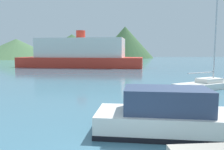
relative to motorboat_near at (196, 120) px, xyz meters
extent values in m
cube|color=white|center=(-0.65, 0.13, -0.16)|extent=(6.76, 3.50, 0.87)
cube|color=black|center=(-0.65, 0.13, -0.49)|extent=(6.80, 3.51, 0.20)
cube|color=#334260|center=(-1.12, 0.23, 0.75)|extent=(3.56, 2.42, 0.95)
cube|color=white|center=(6.14, 10.20, -0.32)|extent=(7.17, 4.49, 0.53)
cube|color=white|center=(6.14, 10.20, 0.13)|extent=(2.45, 2.04, 0.37)
cylinder|color=#BCBCC1|center=(6.63, 10.41, 4.62)|extent=(0.12, 0.12, 9.35)
cylinder|color=#BCBCC1|center=(5.18, 9.79, 0.84)|extent=(2.93, 1.32, 0.10)
cube|color=red|center=(-6.53, 37.86, 0.41)|extent=(26.35, 13.30, 2.01)
cube|color=silver|center=(-6.53, 37.86, 3.35)|extent=(18.71, 10.40, 3.86)
cylinder|color=red|center=(-6.53, 37.86, 6.08)|extent=(1.87, 1.87, 1.60)
cone|color=#476B42|center=(-38.19, 93.38, 3.79)|extent=(36.19, 36.19, 8.75)
cone|color=#3D6038|center=(-14.79, 105.77, 5.34)|extent=(37.40, 37.40, 11.86)
cone|color=#3D6038|center=(11.60, 99.25, 7.06)|extent=(27.83, 27.83, 15.30)
camera|label=1|loc=(-3.96, -7.96, 2.65)|focal=35.00mm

